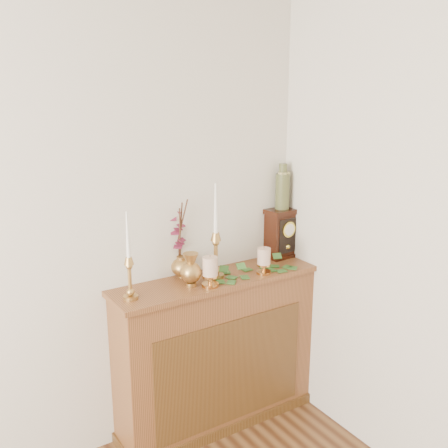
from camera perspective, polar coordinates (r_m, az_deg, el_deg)
console_shelf at (r=3.18m, az=-0.75°, el=-14.14°), size 1.24×0.34×0.93m
candlestick_left at (r=2.67m, az=-10.26°, el=-5.08°), size 0.08×0.08×0.46m
candlestick_center at (r=2.90m, az=-0.90°, el=-2.61°), size 0.09×0.09×0.54m
bud_vase at (r=2.82m, az=-3.63°, el=-5.02°), size 0.12×0.12×0.19m
ginger_jar at (r=2.94m, az=-4.97°, el=-1.83°), size 0.19×0.20×0.46m
pillar_candle_left at (r=2.81m, az=-1.51°, el=-5.03°), size 0.09×0.09×0.18m
pillar_candle_right at (r=3.00m, az=4.36°, el=-3.87°), size 0.08×0.08×0.16m
ivy_garland at (r=3.01m, az=2.61°, el=-5.25°), size 0.48×0.22×0.09m
mantel_clock at (r=3.29m, az=6.28°, el=-1.00°), size 0.21×0.16×0.31m
ceramic_vase at (r=3.22m, az=6.39°, el=3.83°), size 0.09×0.09×0.28m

